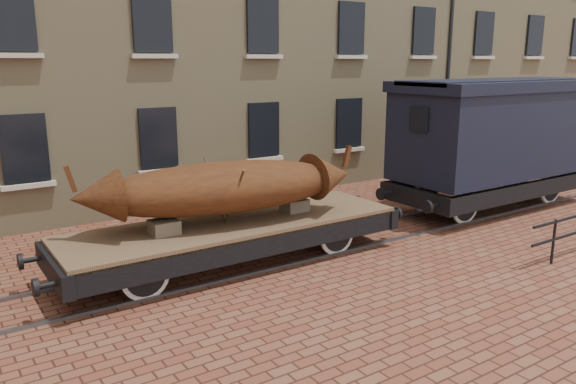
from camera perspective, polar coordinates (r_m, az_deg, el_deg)
ground at (r=13.83m, az=4.83°, el=-5.08°), size 90.00×90.00×0.00m
rail_track at (r=13.82m, az=4.84°, el=-4.96°), size 30.00×1.52×0.06m
flatcar_wagon at (r=12.12m, az=-5.50°, el=-3.88°), size 8.30×2.25×1.25m
iron_boat at (r=11.77m, az=-6.55°, el=0.50°), size 6.11×2.48×1.49m
goods_van at (r=17.57m, az=20.30°, el=6.05°), size 7.37×2.69×3.81m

